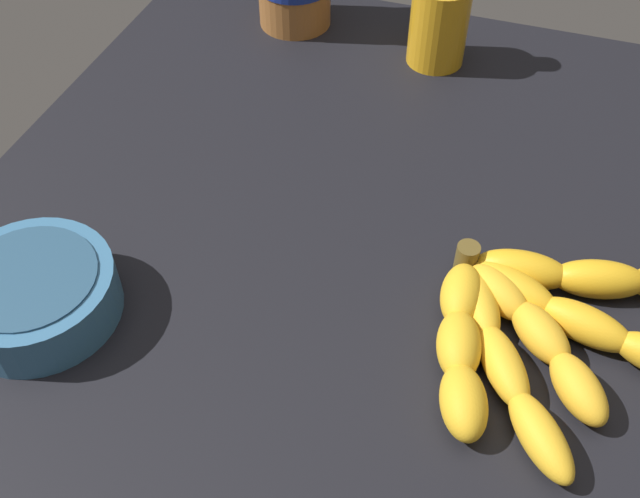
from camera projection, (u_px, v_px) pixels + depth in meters
The scene contains 4 objects.
ground_plane at pixel (302, 296), 64.34cm from camera, with size 96.46×68.79×3.45cm, color black.
banana_bunch at pixel (541, 324), 58.12cm from camera, with size 24.70×22.93×3.48cm.
honey_bottle at pixel (440, 13), 81.41cm from camera, with size 6.62×6.62×13.93cm.
small_bowl at pixel (35, 293), 59.34cm from camera, with size 13.43×13.43×4.49cm.
Camera 1 is at (-37.61, -14.41, 48.64)cm, focal length 41.16 mm.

